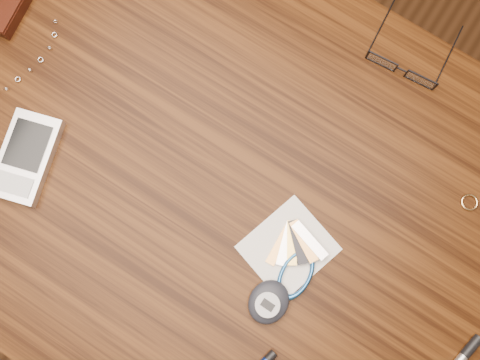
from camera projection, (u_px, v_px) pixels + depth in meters
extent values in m
plane|color=#472814|center=(221.00, 221.00, 1.49)|extent=(3.80, 3.80, 0.00)
cube|color=#361A08|center=(202.00, 170.00, 0.76)|extent=(1.00, 0.70, 0.03)
cylinder|color=#4C2814|center=(469.00, 200.00, 1.13)|extent=(0.05, 0.05, 0.71)
cube|color=black|center=(382.00, 61.00, 0.76)|extent=(0.05, 0.01, 0.02)
cube|color=silver|center=(382.00, 61.00, 0.76)|extent=(0.04, 0.00, 0.02)
cylinder|color=black|center=(381.00, 26.00, 0.78)|extent=(0.01, 0.11, 0.00)
cube|color=black|center=(420.00, 80.00, 0.76)|extent=(0.05, 0.01, 0.02)
cube|color=silver|center=(420.00, 80.00, 0.76)|extent=(0.04, 0.00, 0.02)
cylinder|color=black|center=(448.00, 58.00, 0.77)|extent=(0.01, 0.11, 0.00)
cube|color=black|center=(402.00, 70.00, 0.76)|extent=(0.01, 0.00, 0.00)
torus|color=tan|center=(469.00, 202.00, 0.74)|extent=(0.03, 0.03, 0.00)
torus|color=silver|center=(6.00, 89.00, 0.76)|extent=(0.01, 0.01, 0.01)
torus|color=silver|center=(18.00, 79.00, 0.77)|extent=(0.01, 0.01, 0.00)
torus|color=silver|center=(30.00, 70.00, 0.77)|extent=(0.01, 0.00, 0.01)
torus|color=silver|center=(41.00, 60.00, 0.77)|extent=(0.01, 0.01, 0.00)
torus|color=silver|center=(49.00, 48.00, 0.78)|extent=(0.01, 0.00, 0.01)
torus|color=silver|center=(54.00, 35.00, 0.78)|extent=(0.01, 0.01, 0.00)
torus|color=silver|center=(56.00, 22.00, 0.78)|extent=(0.01, 0.01, 0.01)
cube|color=silver|center=(26.00, 157.00, 0.74)|extent=(0.10, 0.14, 0.02)
cube|color=black|center=(27.00, 145.00, 0.73)|extent=(0.07, 0.08, 0.00)
cube|color=#A5A9AD|center=(13.00, 184.00, 0.72)|extent=(0.06, 0.04, 0.00)
ellipsoid|color=black|center=(269.00, 302.00, 0.71)|extent=(0.05, 0.06, 0.02)
cylinder|color=#A9ABB2|center=(268.00, 305.00, 0.69)|extent=(0.03, 0.03, 0.00)
cube|color=black|center=(268.00, 305.00, 0.69)|extent=(0.02, 0.01, 0.00)
cube|color=silver|center=(288.00, 248.00, 0.73)|extent=(0.13, 0.13, 0.00)
torus|color=#1D5392|center=(296.00, 275.00, 0.72)|extent=(0.06, 0.06, 0.01)
cube|color=#9E6F38|center=(280.00, 244.00, 0.73)|extent=(0.02, 0.06, 0.00)
cube|color=silver|center=(286.00, 244.00, 0.72)|extent=(0.03, 0.06, 0.00)
cube|color=#AC8C3D|center=(292.00, 243.00, 0.72)|extent=(0.04, 0.06, 0.00)
cube|color=black|center=(298.00, 242.00, 0.72)|extent=(0.05, 0.05, 0.00)
cube|color=#9E6F38|center=(304.00, 241.00, 0.72)|extent=(0.06, 0.04, 0.00)
cube|color=silver|center=(310.00, 240.00, 0.72)|extent=(0.06, 0.03, 0.00)
cylinder|color=black|center=(472.00, 347.00, 0.70)|extent=(0.02, 0.03, 0.01)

